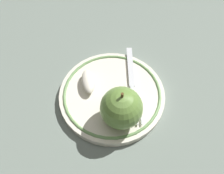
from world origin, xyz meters
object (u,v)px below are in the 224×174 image
apple_slice_front (88,82)px  apple_red_whole (121,108)px  fork (132,81)px  plate (112,95)px

apple_slice_front → apple_red_whole: bearing=-150.6°
apple_slice_front → fork: apple_slice_front is taller
apple_red_whole → apple_slice_front: size_ratio=1.49×
apple_red_whole → fork: apple_red_whole is taller
plate → apple_red_whole: (-0.01, 0.06, 0.05)m
apple_slice_front → plate: bearing=-123.7°
apple_red_whole → apple_slice_front: apple_red_whole is taller
apple_slice_front → fork: size_ratio=0.30×
fork → apple_slice_front: bearing=-86.4°
apple_red_whole → fork: bearing=-110.4°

